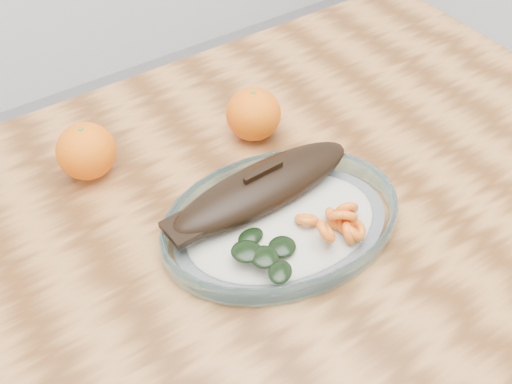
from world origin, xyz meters
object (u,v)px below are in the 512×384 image
Objects in this scene: plated_meal at (280,218)px; orange_right at (253,114)px; dining_table at (264,266)px; orange_left at (86,151)px.

plated_meal is 0.19m from orange_right.
plated_meal is 7.92× the size of orange_right.
plated_meal is at bearing -113.17° from orange_right.
dining_table is 0.23m from orange_right.
orange_left is at bearing 126.16° from dining_table.
orange_left is at bearing 166.12° from orange_right.
orange_left is (-0.16, 0.24, 0.02)m from plated_meal.
plated_meal and orange_left have the same top height.
dining_table is 0.12m from plated_meal.
orange_right is (0.24, -0.06, -0.00)m from orange_left.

